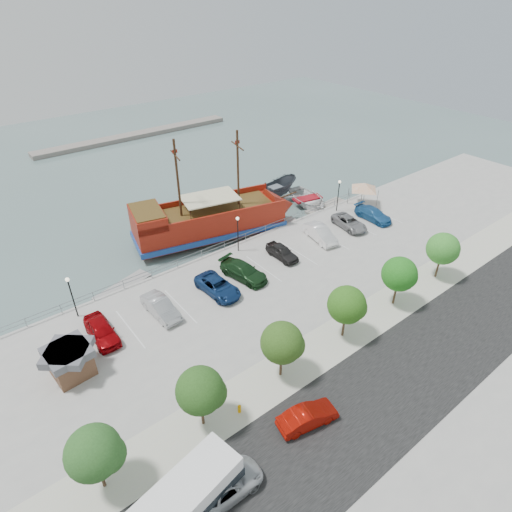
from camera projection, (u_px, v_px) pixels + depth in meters
ground at (275, 285)px, 44.32m from camera, size 160.00×160.00×0.00m
land_slab at (467, 421)px, 30.24m from camera, size 100.00×58.00×1.20m
street at (409, 372)px, 33.21m from camera, size 100.00×8.00×0.04m
sidewalk at (350, 330)px, 37.17m from camera, size 100.00×4.00×0.05m
seawall_railing at (232, 242)px, 48.64m from camera, size 50.00×0.06×1.00m
far_shore at (136, 135)px, 85.57m from camera, size 40.00×3.00×0.80m
pirate_ship at (221, 218)px, 52.00m from camera, size 21.34×10.03×13.22m
patrol_boat at (275, 192)px, 60.31m from camera, size 7.56×3.20×2.87m
speedboat at (307, 200)px, 59.46m from camera, size 6.81×8.50×1.57m
dock_west at (123, 287)px, 43.73m from camera, size 6.52×3.49×0.36m
dock_mid at (272, 228)px, 54.02m from camera, size 7.74×2.93×0.43m
dock_east at (326, 207)px, 59.07m from camera, size 6.86×2.41×0.38m
shed at (70, 361)px, 32.42m from camera, size 3.36×3.36×2.56m
canopy_tent at (365, 183)px, 56.09m from camera, size 4.66×4.66×3.65m
street_van at (224, 487)px, 25.06m from camera, size 4.95×2.30×1.37m
street_sedan at (308, 417)px, 29.04m from camera, size 4.51×2.33×1.41m
shuttle_bus at (181, 506)px, 23.57m from camera, size 7.94×4.03×2.67m
fire_hydrant at (239, 408)px, 29.96m from camera, size 0.25×0.25×0.73m
lamp_post_left at (70, 290)px, 37.16m from camera, size 0.36×0.36×4.28m
lamp_post_mid at (238, 228)px, 46.46m from camera, size 0.36×0.36×4.28m
lamp_post_right at (339, 190)px, 54.73m from camera, size 0.36×0.36×4.28m
tree_a at (97, 453)px, 24.03m from camera, size 3.30×3.20×5.00m
tree_b at (203, 391)px, 27.65m from camera, size 3.30×3.20×5.00m
tree_c at (284, 343)px, 31.27m from camera, size 3.30×3.20×5.00m
tree_d at (348, 305)px, 34.89m from camera, size 3.30×3.20×5.00m
tree_e at (401, 275)px, 38.51m from camera, size 3.30×3.20×5.00m
tree_f at (444, 249)px, 42.13m from camera, size 3.30×3.20×5.00m
parked_car_a at (102, 331)px, 35.99m from camera, size 1.99×4.81×1.63m
parked_car_b at (161, 307)px, 38.58m from camera, size 1.92×4.88×1.58m
parked_car_c at (218, 286)px, 41.30m from camera, size 2.77×5.40×1.46m
parked_car_d at (243, 271)px, 43.34m from camera, size 3.23×5.76×1.58m
parked_car_e at (282, 252)px, 46.52m from camera, size 1.72×4.25×1.44m
parked_car_f at (320, 233)px, 49.67m from camera, size 2.69×5.28×1.66m
parked_car_g at (349, 223)px, 52.19m from camera, size 2.98×5.22×1.37m
parked_car_h at (373, 214)px, 53.92m from camera, size 2.20×5.18×1.49m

